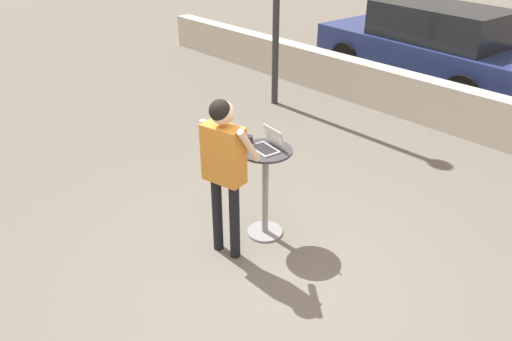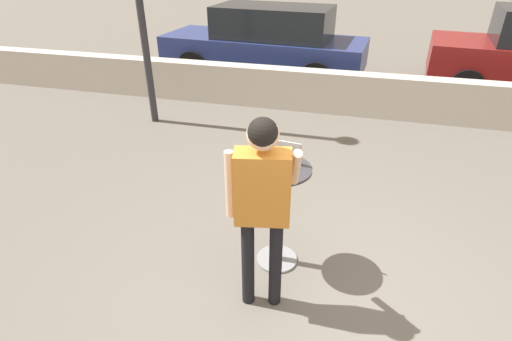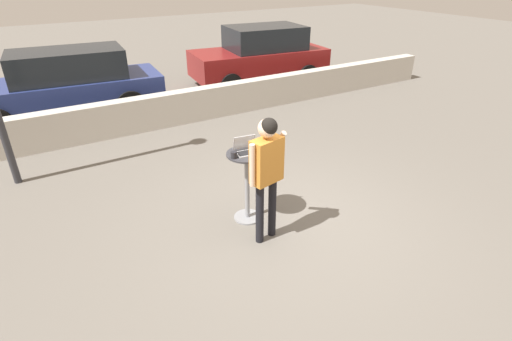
{
  "view_description": "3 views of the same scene",
  "coord_description": "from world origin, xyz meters",
  "px_view_note": "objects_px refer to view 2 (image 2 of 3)",
  "views": [
    {
      "loc": [
        2.94,
        -2.82,
        3.43
      ],
      "look_at": [
        -0.43,
        0.3,
        0.91
      ],
      "focal_mm": 35.0,
      "sensor_mm": 36.0,
      "label": 1
    },
    {
      "loc": [
        0.1,
        -2.56,
        2.82
      ],
      "look_at": [
        -0.65,
        0.3,
        1.13
      ],
      "focal_mm": 28.0,
      "sensor_mm": 36.0,
      "label": 2
    },
    {
      "loc": [
        -2.96,
        -3.89,
        3.45
      ],
      "look_at": [
        -0.52,
        0.16,
        0.96
      ],
      "focal_mm": 28.0,
      "sensor_mm": 36.0,
      "label": 3
    }
  ],
  "objects_px": {
    "laptop": "(282,161)",
    "standing_person": "(262,194)",
    "coffee_mug": "(254,162)",
    "cafe_table": "(279,206)",
    "parked_car_further_down": "(266,43)"
  },
  "relations": [
    {
      "from": "laptop",
      "to": "standing_person",
      "type": "distance_m",
      "value": 0.58
    },
    {
      "from": "cafe_table",
      "to": "standing_person",
      "type": "bearing_deg",
      "value": -92.57
    },
    {
      "from": "cafe_table",
      "to": "parked_car_further_down",
      "type": "height_order",
      "value": "parked_car_further_down"
    },
    {
      "from": "coffee_mug",
      "to": "laptop",
      "type": "bearing_deg",
      "value": 16.6
    },
    {
      "from": "cafe_table",
      "to": "standing_person",
      "type": "distance_m",
      "value": 0.74
    },
    {
      "from": "cafe_table",
      "to": "coffee_mug",
      "type": "distance_m",
      "value": 0.52
    },
    {
      "from": "coffee_mug",
      "to": "parked_car_further_down",
      "type": "height_order",
      "value": "parked_car_further_down"
    },
    {
      "from": "coffee_mug",
      "to": "parked_car_further_down",
      "type": "bearing_deg",
      "value": 102.43
    },
    {
      "from": "laptop",
      "to": "coffee_mug",
      "type": "bearing_deg",
      "value": -163.4
    },
    {
      "from": "laptop",
      "to": "standing_person",
      "type": "relative_size",
      "value": 0.2
    },
    {
      "from": "laptop",
      "to": "coffee_mug",
      "type": "height_order",
      "value": "laptop"
    },
    {
      "from": "laptop",
      "to": "parked_car_further_down",
      "type": "height_order",
      "value": "parked_car_further_down"
    },
    {
      "from": "laptop",
      "to": "parked_car_further_down",
      "type": "distance_m",
      "value": 6.22
    },
    {
      "from": "coffee_mug",
      "to": "standing_person",
      "type": "height_order",
      "value": "standing_person"
    },
    {
      "from": "coffee_mug",
      "to": "cafe_table",
      "type": "bearing_deg",
      "value": 10.65
    }
  ]
}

